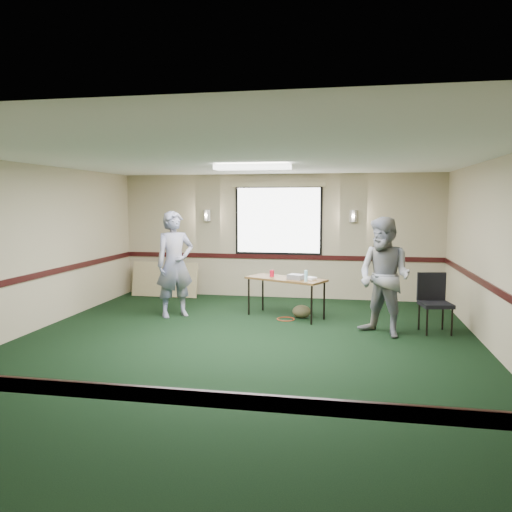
% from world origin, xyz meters
% --- Properties ---
extents(ground, '(8.00, 8.00, 0.00)m').
position_xyz_m(ground, '(0.00, 0.00, 0.00)').
color(ground, black).
rests_on(ground, ground).
extents(room_shell, '(8.00, 8.02, 8.00)m').
position_xyz_m(room_shell, '(0.00, 2.12, 1.58)').
color(room_shell, tan).
rests_on(room_shell, ground).
extents(folding_table, '(1.55, 1.13, 0.72)m').
position_xyz_m(folding_table, '(0.40, 2.10, 0.67)').
color(folding_table, '#533517').
rests_on(folding_table, ground).
extents(projector, '(0.33, 0.31, 0.09)m').
position_xyz_m(projector, '(0.60, 1.97, 0.77)').
color(projector, gray).
rests_on(projector, folding_table).
extents(game_console, '(0.23, 0.22, 0.04)m').
position_xyz_m(game_console, '(0.86, 2.01, 0.74)').
color(game_console, white).
rests_on(game_console, folding_table).
extents(red_cup, '(0.08, 0.08, 0.12)m').
position_xyz_m(red_cup, '(0.13, 2.22, 0.78)').
color(red_cup, red).
rests_on(red_cup, folding_table).
extents(water_bottle, '(0.06, 0.06, 0.20)m').
position_xyz_m(water_bottle, '(0.79, 1.76, 0.82)').
color(water_bottle, '#98E1FA').
rests_on(water_bottle, folding_table).
extents(duffel_bag, '(0.36, 0.28, 0.24)m').
position_xyz_m(duffel_bag, '(0.70, 2.08, 0.12)').
color(duffel_bag, '#4D462C').
rests_on(duffel_bag, ground).
extents(cable_coil, '(0.36, 0.36, 0.02)m').
position_xyz_m(cable_coil, '(0.43, 1.91, 0.01)').
color(cable_coil, '#B63616').
rests_on(cable_coil, ground).
extents(folded_table, '(1.50, 0.24, 0.77)m').
position_xyz_m(folded_table, '(-2.49, 3.60, 0.38)').
color(folded_table, tan).
rests_on(folded_table, ground).
extents(conference_chair, '(0.54, 0.56, 0.95)m').
position_xyz_m(conference_chair, '(2.88, 1.53, 0.55)').
color(conference_chair, black).
rests_on(conference_chair, ground).
extents(person_left, '(0.84, 0.80, 1.93)m').
position_xyz_m(person_left, '(-1.60, 1.80, 0.96)').
color(person_left, '#425292').
rests_on(person_left, ground).
extents(person_right, '(1.15, 1.11, 1.86)m').
position_xyz_m(person_right, '(2.07, 1.12, 0.93)').
color(person_right, '#7B8CC0').
rests_on(person_right, ground).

